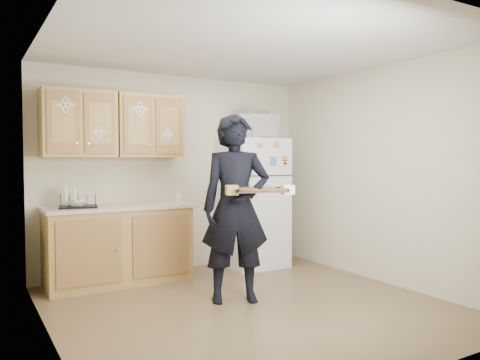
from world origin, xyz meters
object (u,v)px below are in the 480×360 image
Objects in this scene: baking_tray at (260,191)px; dish_rack at (78,200)px; microwave at (256,127)px; person at (236,208)px; refrigerator at (253,203)px.

baking_tray is 1.22× the size of dish_rack.
baking_tray is at bearing -111.78° from microwave.
microwave is (0.88, 1.46, 0.73)m from baking_tray.
dish_rack is at bearing 152.32° from baking_tray.
dish_rack is (-2.25, 0.07, -0.87)m from microwave.
microwave is at bearing 79.26° from baking_tray.
baking_tray is (0.10, -0.28, 0.19)m from person.
dish_rack is at bearing 179.54° from refrigerator.
dish_rack is (-1.27, 1.24, 0.04)m from person.
baking_tray is (-0.88, -1.51, 0.28)m from refrigerator.
refrigerator is at bearing -0.46° from dish_rack.
person is at bearing 130.75° from baking_tray.
microwave is (0.00, -0.05, 1.00)m from refrigerator.
baking_tray is 1.85m from microwave.
person is 1.79m from microwave.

